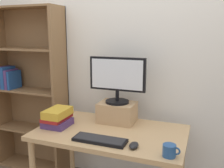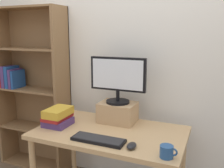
{
  "view_description": "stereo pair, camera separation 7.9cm",
  "coord_description": "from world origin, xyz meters",
  "px_view_note": "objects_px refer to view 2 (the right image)",
  "views": [
    {
      "loc": [
        0.7,
        -1.81,
        1.51
      ],
      "look_at": [
        -0.02,
        0.09,
        1.09
      ],
      "focal_mm": 40.0,
      "sensor_mm": 36.0,
      "label": 1
    },
    {
      "loc": [
        0.77,
        -1.78,
        1.51
      ],
      "look_at": [
        -0.02,
        0.09,
        1.09
      ],
      "focal_mm": 40.0,
      "sensor_mm": 36.0,
      "label": 2
    }
  ],
  "objects_px": {
    "coffee_mug": "(167,152)",
    "keyboard": "(98,139)",
    "desk": "(110,140)",
    "bookshelf_unit": "(32,88)",
    "book_stack": "(58,117)",
    "computer_monitor": "(118,78)",
    "computer_mouse": "(132,146)",
    "riser_box": "(118,112)"
  },
  "relations": [
    {
      "from": "riser_box",
      "to": "computer_monitor",
      "type": "bearing_deg",
      "value": -90.0
    },
    {
      "from": "desk",
      "to": "keyboard",
      "type": "relative_size",
      "value": 3.03
    },
    {
      "from": "desk",
      "to": "riser_box",
      "type": "distance_m",
      "value": 0.28
    },
    {
      "from": "computer_monitor",
      "to": "computer_mouse",
      "type": "distance_m",
      "value": 0.66
    },
    {
      "from": "riser_box",
      "to": "book_stack",
      "type": "bearing_deg",
      "value": -147.32
    },
    {
      "from": "riser_box",
      "to": "keyboard",
      "type": "xyz_separation_m",
      "value": [
        0.02,
        -0.44,
        -0.08
      ]
    },
    {
      "from": "computer_monitor",
      "to": "coffee_mug",
      "type": "relative_size",
      "value": 4.4
    },
    {
      "from": "computer_monitor",
      "to": "keyboard",
      "type": "height_order",
      "value": "computer_monitor"
    },
    {
      "from": "keyboard",
      "to": "book_stack",
      "type": "relative_size",
      "value": 1.54
    },
    {
      "from": "bookshelf_unit",
      "to": "keyboard",
      "type": "distance_m",
      "value": 1.27
    },
    {
      "from": "bookshelf_unit",
      "to": "computer_monitor",
      "type": "bearing_deg",
      "value": -7.89
    },
    {
      "from": "riser_box",
      "to": "computer_monitor",
      "type": "xyz_separation_m",
      "value": [
        0.0,
        -0.0,
        0.31
      ]
    },
    {
      "from": "keyboard",
      "to": "book_stack",
      "type": "distance_m",
      "value": 0.49
    },
    {
      "from": "coffee_mug",
      "to": "riser_box",
      "type": "bearing_deg",
      "value": 137.5
    },
    {
      "from": "computer_monitor",
      "to": "computer_mouse",
      "type": "xyz_separation_m",
      "value": [
        0.29,
        -0.45,
        -0.39
      ]
    },
    {
      "from": "bookshelf_unit",
      "to": "computer_monitor",
      "type": "distance_m",
      "value": 1.12
    },
    {
      "from": "bookshelf_unit",
      "to": "computer_mouse",
      "type": "bearing_deg",
      "value": -23.68
    },
    {
      "from": "book_stack",
      "to": "coffee_mug",
      "type": "xyz_separation_m",
      "value": [
        0.98,
        -0.21,
        -0.03
      ]
    },
    {
      "from": "desk",
      "to": "book_stack",
      "type": "distance_m",
      "value": 0.5
    },
    {
      "from": "keyboard",
      "to": "book_stack",
      "type": "height_order",
      "value": "book_stack"
    },
    {
      "from": "coffee_mug",
      "to": "book_stack",
      "type": "bearing_deg",
      "value": 168.07
    },
    {
      "from": "desk",
      "to": "coffee_mug",
      "type": "distance_m",
      "value": 0.6
    },
    {
      "from": "computer_monitor",
      "to": "keyboard",
      "type": "distance_m",
      "value": 0.59
    },
    {
      "from": "desk",
      "to": "coffee_mug",
      "type": "height_order",
      "value": "coffee_mug"
    },
    {
      "from": "riser_box",
      "to": "computer_monitor",
      "type": "distance_m",
      "value": 0.31
    },
    {
      "from": "bookshelf_unit",
      "to": "riser_box",
      "type": "xyz_separation_m",
      "value": [
        1.09,
        -0.15,
        -0.1
      ]
    },
    {
      "from": "computer_monitor",
      "to": "bookshelf_unit",
      "type": "bearing_deg",
      "value": 172.11
    },
    {
      "from": "bookshelf_unit",
      "to": "book_stack",
      "type": "relative_size",
      "value": 6.78
    },
    {
      "from": "desk",
      "to": "keyboard",
      "type": "distance_m",
      "value": 0.24
    },
    {
      "from": "computer_mouse",
      "to": "book_stack",
      "type": "relative_size",
      "value": 0.4
    },
    {
      "from": "bookshelf_unit",
      "to": "keyboard",
      "type": "bearing_deg",
      "value": -28.11
    },
    {
      "from": "keyboard",
      "to": "computer_mouse",
      "type": "distance_m",
      "value": 0.27
    },
    {
      "from": "riser_box",
      "to": "desk",
      "type": "bearing_deg",
      "value": -84.45
    },
    {
      "from": "computer_monitor",
      "to": "coffee_mug",
      "type": "bearing_deg",
      "value": -42.42
    },
    {
      "from": "desk",
      "to": "coffee_mug",
      "type": "bearing_deg",
      "value": -27.88
    },
    {
      "from": "riser_box",
      "to": "book_stack",
      "type": "distance_m",
      "value": 0.53
    },
    {
      "from": "coffee_mug",
      "to": "keyboard",
      "type": "bearing_deg",
      "value": 174.47
    },
    {
      "from": "riser_box",
      "to": "coffee_mug",
      "type": "relative_size",
      "value": 2.8
    },
    {
      "from": "desk",
      "to": "bookshelf_unit",
      "type": "relative_size",
      "value": 0.69
    },
    {
      "from": "desk",
      "to": "riser_box",
      "type": "xyz_separation_m",
      "value": [
        -0.02,
        0.22,
        0.17
      ]
    },
    {
      "from": "bookshelf_unit",
      "to": "keyboard",
      "type": "relative_size",
      "value": 4.41
    },
    {
      "from": "computer_monitor",
      "to": "computer_mouse",
      "type": "height_order",
      "value": "computer_monitor"
    }
  ]
}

